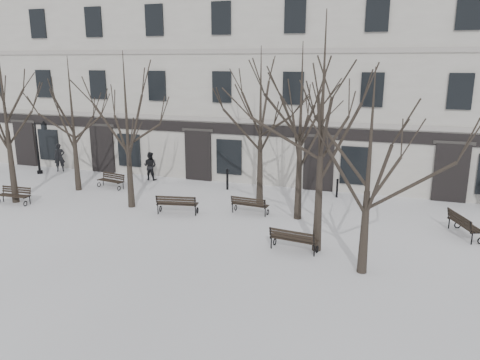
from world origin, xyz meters
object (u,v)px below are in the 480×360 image
at_px(tree_0, 3,93).
at_px(bench_3, 111,180).
at_px(bench_0, 14,195).
at_px(bench_1, 177,204).
at_px(tree_2, 323,106).
at_px(tree_3, 370,149).
at_px(bench_2, 294,239).
at_px(lamp_post, 40,143).
at_px(tree_1, 126,112).
at_px(bench_5, 464,224).
at_px(bench_4, 250,204).

bearing_deg(tree_0, bench_3, 52.55).
xyz_separation_m(bench_0, bench_1, (8.27, 1.06, 0.06)).
bearing_deg(tree_2, tree_3, -38.46).
height_order(tree_3, bench_2, tree_3).
bearing_deg(bench_2, bench_1, -15.19).
xyz_separation_m(tree_3, bench_3, (-13.93, 6.51, -3.70)).
xyz_separation_m(tree_0, bench_3, (2.95, 3.85, -4.88)).
bearing_deg(tree_0, bench_1, 5.76).
distance_m(bench_1, lamp_post, 12.34).
xyz_separation_m(tree_2, bench_1, (-6.72, 2.12, -4.77)).
relative_size(tree_3, bench_2, 3.64).
bearing_deg(tree_1, bench_0, -166.19).
height_order(bench_0, bench_5, bench_5).
bearing_deg(bench_3, tree_3, -13.06).
height_order(bench_2, bench_5, bench_5).
distance_m(tree_0, tree_3, 17.13).
bearing_deg(bench_5, bench_2, 99.18).
distance_m(tree_3, bench_5, 6.89).
bearing_deg(bench_4, bench_3, -7.86).
xyz_separation_m(tree_1, tree_3, (11.05, -3.84, -0.39)).
bearing_deg(bench_3, bench_1, -16.78).
relative_size(bench_3, lamp_post, 0.51).
height_order(tree_2, bench_4, tree_2).
height_order(tree_0, bench_5, tree_0).
height_order(tree_1, bench_2, tree_1).
xyz_separation_m(tree_3, bench_2, (-2.53, 0.99, -3.66)).
xyz_separation_m(bench_0, lamp_post, (-3.14, 5.54, 1.46)).
bearing_deg(tree_2, bench_5, 31.95).
bearing_deg(bench_2, tree_3, 166.32).
distance_m(bench_0, bench_3, 4.94).
bearing_deg(bench_1, lamp_post, -32.14).
distance_m(tree_1, bench_5, 15.15).
xyz_separation_m(tree_1, bench_1, (2.59, -0.33, -4.02)).
bearing_deg(lamp_post, bench_5, -8.06).
distance_m(bench_0, bench_5, 20.39).
distance_m(bench_5, lamp_post, 23.69).
height_order(bench_0, lamp_post, lamp_post).
bearing_deg(tree_3, bench_5, 52.83).
height_order(tree_2, bench_0, tree_2).
height_order(tree_1, bench_3, tree_1).
distance_m(bench_1, bench_4, 3.30).
bearing_deg(tree_3, tree_0, 171.07).
xyz_separation_m(tree_0, bench_0, (0.15, -0.21, -4.87)).
height_order(tree_0, bench_1, tree_0).
distance_m(tree_1, lamp_post, 10.10).
bearing_deg(tree_0, bench_0, -54.15).
relative_size(tree_2, bench_2, 4.64).
relative_size(bench_0, bench_2, 0.92).
distance_m(tree_1, tree_2, 9.66).
relative_size(tree_3, bench_5, 3.39).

